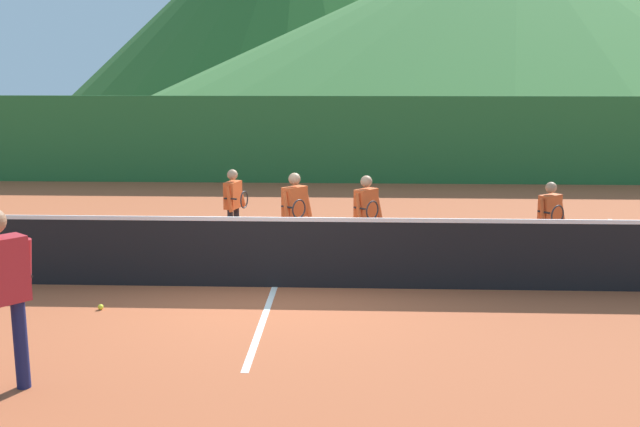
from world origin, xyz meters
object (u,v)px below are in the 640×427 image
object	(u,v)px
student_2	(366,210)
tennis_ball_3	(101,307)
student_3	(550,214)
tennis_net	(274,251)
student_0	(234,200)
student_1	(295,208)

from	to	relation	value
student_2	tennis_ball_3	bearing A→B (deg)	-141.93
student_2	student_3	world-z (taller)	student_2
tennis_net	student_2	world-z (taller)	student_2
student_2	student_3	size ratio (longest dim) A/B	1.06
student_2	tennis_ball_3	size ratio (longest dim) A/B	19.43
student_0	tennis_ball_3	size ratio (longest dim) A/B	18.97
student_1	student_2	distance (m)	1.10
student_2	tennis_ball_3	xyz separation A→B (m)	(-3.32, -2.60, -0.76)
student_1	student_2	world-z (taller)	student_1
tennis_net	student_1	world-z (taller)	student_1
tennis_net	student_3	distance (m)	4.34
student_2	tennis_net	bearing A→B (deg)	-129.38
student_0	student_1	world-z (taller)	student_1
student_3	student_1	bearing A→B (deg)	-179.83
tennis_ball_3	student_3	bearing A→B (deg)	22.77
student_1	student_2	xyz separation A→B (m)	(1.10, 0.05, -0.03)
student_1	tennis_ball_3	bearing A→B (deg)	-131.00
student_0	student_3	distance (m)	5.06
tennis_net	student_0	xyz separation A→B (m)	(-0.93, 2.41, 0.28)
student_1	tennis_ball_3	distance (m)	3.47
student_3	tennis_ball_3	size ratio (longest dim) A/B	18.30
student_0	student_2	bearing A→B (deg)	-21.44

